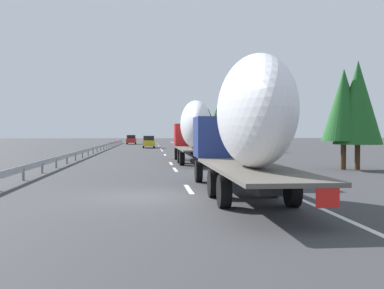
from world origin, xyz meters
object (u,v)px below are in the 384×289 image
Objects in this scene: car_yellow_coupe at (149,142)px; road_sign at (200,134)px; truck_trailing at (246,123)px; car_red_compact at (131,140)px; truck_lead at (194,129)px.

car_yellow_coupe is 12.62m from road_sign.
road_sign is (-10.68, -6.61, 1.18)m from car_yellow_coupe.
truck_trailing is 77.14m from car_red_compact.
truck_trailing reaches higher than car_yellow_coupe.
truck_trailing is 44.31m from road_sign.
car_red_compact is at bearing 6.91° from truck_lead.
truck_lead is 19.33m from truck_trailing.
truck_trailing is at bearing -174.82° from car_red_compact.
car_yellow_coupe is 1.08× the size of car_red_compact.
road_sign reaches higher than car_red_compact.
truck_lead reaches higher than road_sign.
truck_lead is 57.91m from car_red_compact.
truck_lead reaches higher than car_yellow_coupe.
road_sign is at bearing -148.26° from car_yellow_coupe.
car_red_compact is at bearing 5.18° from truck_trailing.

